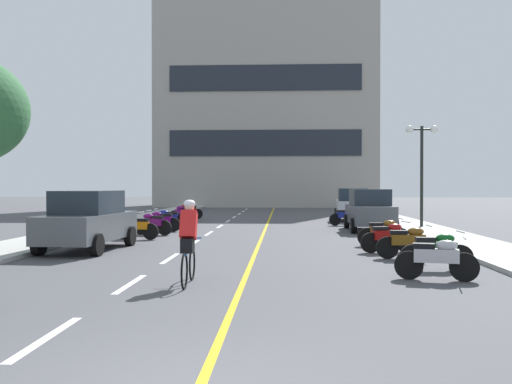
% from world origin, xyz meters
% --- Properties ---
extents(ground_plane, '(140.00, 140.00, 0.00)m').
position_xyz_m(ground_plane, '(0.00, 21.00, 0.00)').
color(ground_plane, '#47474C').
extents(curb_left, '(2.40, 72.00, 0.12)m').
position_xyz_m(curb_left, '(-7.20, 24.00, 0.06)').
color(curb_left, '#A8A8A3').
rests_on(curb_left, ground).
extents(curb_right, '(2.40, 72.00, 0.12)m').
position_xyz_m(curb_right, '(7.20, 24.00, 0.06)').
color(curb_right, '#A8A8A3').
rests_on(curb_right, ground).
extents(lane_dash_0, '(0.14, 2.20, 0.01)m').
position_xyz_m(lane_dash_0, '(-2.00, 2.00, 0.00)').
color(lane_dash_0, silver).
rests_on(lane_dash_0, ground).
extents(lane_dash_1, '(0.14, 2.20, 0.01)m').
position_xyz_m(lane_dash_1, '(-2.00, 6.00, 0.00)').
color(lane_dash_1, silver).
rests_on(lane_dash_1, ground).
extents(lane_dash_2, '(0.14, 2.20, 0.01)m').
position_xyz_m(lane_dash_2, '(-2.00, 10.00, 0.00)').
color(lane_dash_2, silver).
rests_on(lane_dash_2, ground).
extents(lane_dash_3, '(0.14, 2.20, 0.01)m').
position_xyz_m(lane_dash_3, '(-2.00, 14.00, 0.00)').
color(lane_dash_3, silver).
rests_on(lane_dash_3, ground).
extents(lane_dash_4, '(0.14, 2.20, 0.01)m').
position_xyz_m(lane_dash_4, '(-2.00, 18.00, 0.00)').
color(lane_dash_4, silver).
rests_on(lane_dash_4, ground).
extents(lane_dash_5, '(0.14, 2.20, 0.01)m').
position_xyz_m(lane_dash_5, '(-2.00, 22.00, 0.00)').
color(lane_dash_5, silver).
rests_on(lane_dash_5, ground).
extents(lane_dash_6, '(0.14, 2.20, 0.01)m').
position_xyz_m(lane_dash_6, '(-2.00, 26.00, 0.00)').
color(lane_dash_6, silver).
rests_on(lane_dash_6, ground).
extents(lane_dash_7, '(0.14, 2.20, 0.01)m').
position_xyz_m(lane_dash_7, '(-2.00, 30.00, 0.00)').
color(lane_dash_7, silver).
rests_on(lane_dash_7, ground).
extents(lane_dash_8, '(0.14, 2.20, 0.01)m').
position_xyz_m(lane_dash_8, '(-2.00, 34.00, 0.00)').
color(lane_dash_8, silver).
rests_on(lane_dash_8, ground).
extents(lane_dash_9, '(0.14, 2.20, 0.01)m').
position_xyz_m(lane_dash_9, '(-2.00, 38.00, 0.00)').
color(lane_dash_9, silver).
rests_on(lane_dash_9, ground).
extents(lane_dash_10, '(0.14, 2.20, 0.01)m').
position_xyz_m(lane_dash_10, '(-2.00, 42.00, 0.00)').
color(lane_dash_10, silver).
rests_on(lane_dash_10, ground).
extents(lane_dash_11, '(0.14, 2.20, 0.01)m').
position_xyz_m(lane_dash_11, '(-2.00, 46.00, 0.00)').
color(lane_dash_11, silver).
rests_on(lane_dash_11, ground).
extents(centre_line_yellow, '(0.12, 66.00, 0.01)m').
position_xyz_m(centre_line_yellow, '(0.25, 24.00, 0.00)').
color(centre_line_yellow, gold).
rests_on(centre_line_yellow, ground).
extents(office_building, '(20.31, 9.12, 19.24)m').
position_xyz_m(office_building, '(-0.57, 49.50, 9.62)').
color(office_building, '#9E998E').
rests_on(office_building, ground).
extents(street_lamp_mid, '(1.46, 0.36, 4.59)m').
position_xyz_m(street_lamp_mid, '(7.35, 20.79, 3.52)').
color(street_lamp_mid, black).
rests_on(street_lamp_mid, curb_right).
extents(parked_car_near, '(2.13, 4.30, 1.82)m').
position_xyz_m(parked_car_near, '(-4.90, 11.79, 0.92)').
color(parked_car_near, black).
rests_on(parked_car_near, ground).
extents(parked_car_mid, '(1.95, 4.22, 1.82)m').
position_xyz_m(parked_car_mid, '(4.83, 19.67, 0.92)').
color(parked_car_mid, black).
rests_on(parked_car_mid, ground).
extents(parked_car_far, '(2.14, 4.30, 1.82)m').
position_xyz_m(parked_car_far, '(4.95, 26.80, 0.92)').
color(parked_car_far, black).
rests_on(parked_car_far, ground).
extents(motorcycle_1, '(1.68, 0.66, 0.92)m').
position_xyz_m(motorcycle_1, '(4.26, 6.71, 0.47)').
color(motorcycle_1, black).
rests_on(motorcycle_1, ground).
extents(motorcycle_2, '(1.70, 0.60, 0.92)m').
position_xyz_m(motorcycle_2, '(4.65, 8.18, 0.47)').
color(motorcycle_2, black).
rests_on(motorcycle_2, ground).
extents(motorcycle_3, '(1.70, 0.60, 0.92)m').
position_xyz_m(motorcycle_3, '(4.43, 10.17, 0.47)').
color(motorcycle_3, black).
rests_on(motorcycle_3, ground).
extents(motorcycle_4, '(1.68, 0.65, 0.92)m').
position_xyz_m(motorcycle_4, '(4.17, 11.62, 0.47)').
color(motorcycle_4, black).
rests_on(motorcycle_4, ground).
extents(motorcycle_5, '(1.70, 0.60, 0.92)m').
position_xyz_m(motorcycle_5, '(4.34, 13.35, 0.47)').
color(motorcycle_5, black).
rests_on(motorcycle_5, ground).
extents(motorcycle_6, '(1.69, 0.60, 0.92)m').
position_xyz_m(motorcycle_6, '(-4.32, 15.26, 0.47)').
color(motorcycle_6, black).
rests_on(motorcycle_6, ground).
extents(motorcycle_7, '(1.65, 0.75, 0.92)m').
position_xyz_m(motorcycle_7, '(-4.16, 17.13, 0.47)').
color(motorcycle_7, black).
rests_on(motorcycle_7, ground).
extents(motorcycle_8, '(1.70, 0.60, 0.92)m').
position_xyz_m(motorcycle_8, '(-4.18, 18.77, 0.47)').
color(motorcycle_8, black).
rests_on(motorcycle_8, ground).
extents(motorcycle_9, '(1.70, 0.60, 0.92)m').
position_xyz_m(motorcycle_9, '(-4.23, 20.41, 0.47)').
color(motorcycle_9, black).
rests_on(motorcycle_9, ground).
extents(motorcycle_10, '(1.63, 0.81, 0.92)m').
position_xyz_m(motorcycle_10, '(4.15, 23.00, 0.47)').
color(motorcycle_10, black).
rests_on(motorcycle_10, ground).
extents(motorcycle_11, '(1.66, 0.72, 0.92)m').
position_xyz_m(motorcycle_11, '(-4.46, 25.81, 0.47)').
color(motorcycle_11, black).
rests_on(motorcycle_11, ground).
extents(motorcycle_12, '(1.67, 0.68, 0.92)m').
position_xyz_m(motorcycle_12, '(-4.55, 27.94, 0.47)').
color(motorcycle_12, black).
rests_on(motorcycle_12, ground).
extents(cyclist_rider, '(0.42, 1.77, 1.71)m').
position_xyz_m(cyclist_rider, '(-0.83, 6.04, 0.89)').
color(cyclist_rider, black).
rests_on(cyclist_rider, ground).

